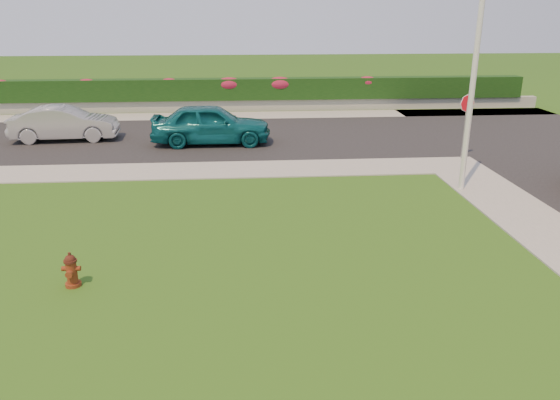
{
  "coord_description": "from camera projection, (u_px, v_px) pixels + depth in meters",
  "views": [
    {
      "loc": [
        -0.38,
        -8.72,
        5.08
      ],
      "look_at": [
        0.53,
        3.26,
        0.9
      ],
      "focal_mm": 35.0,
      "sensor_mm": 36.0,
      "label": 1
    }
  ],
  "objects": [
    {
      "name": "ground",
      "position": [
        264.0,
        306.0,
        9.9
      ],
      "size": [
        120.0,
        120.0,
        0.0
      ],
      "primitive_type": "plane",
      "color": "black",
      "rests_on": "ground"
    },
    {
      "name": "street_far",
      "position": [
        128.0,
        139.0,
        22.72
      ],
      "size": [
        26.0,
        8.0,
        0.04
      ],
      "primitive_type": "cube",
      "color": "black",
      "rests_on": "ground"
    },
    {
      "name": "sidewalk_far",
      "position": [
        69.0,
        173.0,
        17.94
      ],
      "size": [
        24.0,
        2.0,
        0.04
      ],
      "primitive_type": "cube",
      "color": "gray",
      "rests_on": "ground"
    },
    {
      "name": "curb_corner",
      "position": [
        453.0,
        165.0,
        18.88
      ],
      "size": [
        2.0,
        2.0,
        0.04
      ],
      "primitive_type": "cube",
      "color": "gray",
      "rests_on": "ground"
    },
    {
      "name": "sidewalk_beyond",
      "position": [
        227.0,
        116.0,
        27.72
      ],
      "size": [
        34.0,
        2.0,
        0.04
      ],
      "primitive_type": "cube",
      "color": "gray",
      "rests_on": "ground"
    },
    {
      "name": "retaining_wall",
      "position": [
        227.0,
        105.0,
        29.04
      ],
      "size": [
        34.0,
        0.4,
        0.6
      ],
      "primitive_type": "cube",
      "color": "gray",
      "rests_on": "ground"
    },
    {
      "name": "hedge",
      "position": [
        226.0,
        89.0,
        28.85
      ],
      "size": [
        32.0,
        0.9,
        1.1
      ],
      "primitive_type": "cube",
      "color": "black",
      "rests_on": "retaining_wall"
    },
    {
      "name": "fire_hydrant",
      "position": [
        71.0,
        270.0,
        10.52
      ],
      "size": [
        0.36,
        0.34,
        0.71
      ],
      "rotation": [
        0.0,
        0.0,
        -0.04
      ],
      "color": "#57110D",
      "rests_on": "ground"
    },
    {
      "name": "sedan_teal",
      "position": [
        211.0,
        124.0,
        21.57
      ],
      "size": [
        4.67,
        1.88,
        1.59
      ],
      "primitive_type": "imported",
      "rotation": [
        0.0,
        0.0,
        1.57
      ],
      "color": "#0C535C",
      "rests_on": "street_far"
    },
    {
      "name": "sedan_silver",
      "position": [
        64.0,
        123.0,
        22.21
      ],
      "size": [
        4.3,
        1.75,
        1.39
      ],
      "primitive_type": "imported",
      "rotation": [
        0.0,
        0.0,
        1.64
      ],
      "color": "#96989D",
      "rests_on": "street_far"
    },
    {
      "name": "utility_pole",
      "position": [
        472.0,
        90.0,
        15.37
      ],
      "size": [
        0.16,
        0.16,
        5.9
      ],
      "primitive_type": "cylinder",
      "color": "silver",
      "rests_on": "ground"
    },
    {
      "name": "stop_sign",
      "position": [
        466.0,
        112.0,
        19.15
      ],
      "size": [
        0.6,
        0.24,
        2.34
      ],
      "rotation": [
        0.0,
        0.0,
        -0.03
      ],
      "color": "slate",
      "rests_on": "ground"
    },
    {
      "name": "flower_clump_a",
      "position": [
        0.0,
        85.0,
        27.82
      ],
      "size": [
        1.05,
        0.68,
        0.53
      ],
      "primitive_type": "ellipsoid",
      "color": "#A51C3A",
      "rests_on": "hedge"
    },
    {
      "name": "flower_clump_b",
      "position": [
        87.0,
        84.0,
        28.14
      ],
      "size": [
        1.08,
        0.69,
        0.54
      ],
      "primitive_type": "ellipsoid",
      "color": "#A51C3A",
      "rests_on": "hedge"
    },
    {
      "name": "flower_clump_c",
      "position": [
        169.0,
        83.0,
        28.43
      ],
      "size": [
        1.03,
        0.66,
        0.51
      ],
      "primitive_type": "ellipsoid",
      "color": "#A51C3A",
      "rests_on": "hedge"
    },
    {
      "name": "flower_clump_d",
      "position": [
        229.0,
        84.0,
        28.68
      ],
      "size": [
        1.38,
        0.89,
        0.69
      ],
      "primitive_type": "ellipsoid",
      "color": "#A51C3A",
      "rests_on": "hedge"
    },
    {
      "name": "flower_clump_e",
      "position": [
        280.0,
        84.0,
        28.88
      ],
      "size": [
        1.43,
        0.92,
        0.71
      ],
      "primitive_type": "ellipsoid",
      "color": "#A51C3A",
      "rests_on": "hedge"
    },
    {
      "name": "flower_clump_f",
      "position": [
        367.0,
        82.0,
        29.2
      ],
      "size": [
        1.16,
        0.74,
        0.58
      ],
      "primitive_type": "ellipsoid",
      "color": "#A51C3A",
      "rests_on": "hedge"
    }
  ]
}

